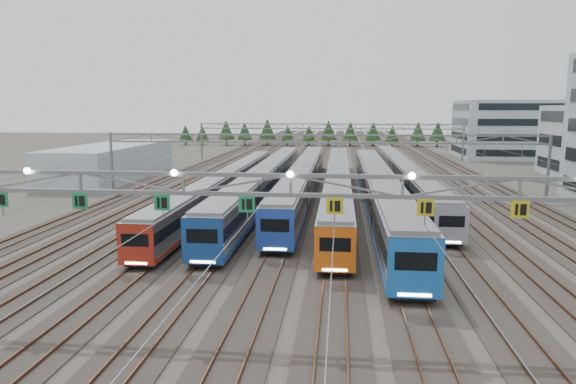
# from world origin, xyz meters

# --- Properties ---
(ground) EXTENTS (400.00, 400.00, 0.00)m
(ground) POSITION_xyz_m (0.00, 0.00, 0.00)
(ground) COLOR #47423A
(ground) RESTS_ON ground
(track_bed) EXTENTS (54.00, 260.00, 5.42)m
(track_bed) POSITION_xyz_m (0.00, 100.00, 1.49)
(track_bed) COLOR #2D2823
(track_bed) RESTS_ON ground
(train_a) EXTENTS (2.62, 57.57, 3.41)m
(train_a) POSITION_xyz_m (-11.25, 35.51, 1.95)
(train_a) COLOR black
(train_a) RESTS_ON ground
(train_b) EXTENTS (2.94, 61.18, 3.83)m
(train_b) POSITION_xyz_m (-6.75, 37.87, 2.17)
(train_b) COLOR black
(train_b) RESTS_ON ground
(train_c) EXTENTS (2.92, 59.25, 3.81)m
(train_c) POSITION_xyz_m (-2.25, 40.62, 2.16)
(train_c) COLOR black
(train_c) RESTS_ON ground
(train_d) EXTENTS (2.77, 64.85, 3.60)m
(train_d) POSITION_xyz_m (2.25, 38.96, 2.05)
(train_d) COLOR black
(train_d) RESTS_ON ground
(train_e) EXTENTS (3.16, 58.73, 4.12)m
(train_e) POSITION_xyz_m (6.75, 31.61, 2.31)
(train_e) COLOR black
(train_e) RESTS_ON ground
(train_f) EXTENTS (2.70, 64.47, 3.52)m
(train_f) POSITION_xyz_m (11.25, 46.80, 2.01)
(train_f) COLOR black
(train_f) RESTS_ON ground
(gantry_near) EXTENTS (56.36, 0.61, 8.08)m
(gantry_near) POSITION_xyz_m (-0.05, -0.12, 7.09)
(gantry_near) COLOR slate
(gantry_near) RESTS_ON ground
(gantry_mid) EXTENTS (56.36, 0.36, 8.00)m
(gantry_mid) POSITION_xyz_m (0.00, 40.00, 6.39)
(gantry_mid) COLOR slate
(gantry_mid) RESTS_ON ground
(gantry_far) EXTENTS (56.36, 0.36, 8.00)m
(gantry_far) POSITION_xyz_m (0.00, 85.00, 6.39)
(gantry_far) COLOR slate
(gantry_far) RESTS_ON ground
(depot_bldg_north) EXTENTS (22.00, 18.00, 12.90)m
(depot_bldg_north) POSITION_xyz_m (40.51, 95.74, 6.45)
(depot_bldg_north) COLOR #8EA2AA
(depot_bldg_north) RESTS_ON ground
(west_shed) EXTENTS (10.00, 30.00, 5.33)m
(west_shed) POSITION_xyz_m (-34.02, 53.04, 2.67)
(west_shed) COLOR #8EA2AA
(west_shed) RESTS_ON ground
(treeline) EXTENTS (81.20, 5.60, 7.02)m
(treeline) POSITION_xyz_m (-7.20, 128.04, 4.23)
(treeline) COLOR #332114
(treeline) RESTS_ON ground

